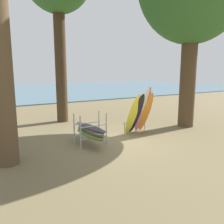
# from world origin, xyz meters

# --- Properties ---
(ground_plane) EXTENTS (80.00, 80.00, 0.00)m
(ground_plane) POSITION_xyz_m (0.00, 0.00, 0.00)
(ground_plane) COLOR brown
(lake_water) EXTENTS (80.00, 36.00, 0.10)m
(lake_water) POSITION_xyz_m (0.00, 30.33, 0.05)
(lake_water) COLOR #477084
(lake_water) RESTS_ON ground
(leaning_board_pile) EXTENTS (1.51, 1.13, 2.18)m
(leaning_board_pile) POSITION_xyz_m (1.49, 0.52, 1.00)
(leaning_board_pile) COLOR yellow
(leaning_board_pile) RESTS_ON ground
(board_storage_rack) EXTENTS (1.15, 2.13, 1.25)m
(board_storage_rack) POSITION_xyz_m (-1.12, 0.30, 0.55)
(board_storage_rack) COLOR #9EA0A5
(board_storage_rack) RESTS_ON ground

